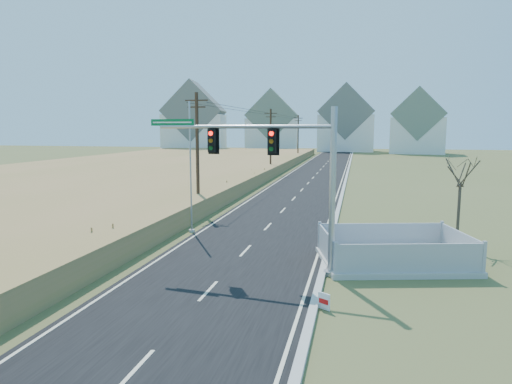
% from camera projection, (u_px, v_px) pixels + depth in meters
% --- Properties ---
extents(ground, '(260.00, 260.00, 0.00)m').
position_uv_depth(ground, '(223.00, 276.00, 19.59)').
color(ground, '#545A2B').
rests_on(ground, ground).
extents(road, '(8.00, 180.00, 0.06)m').
position_uv_depth(road, '(320.00, 171.00, 67.92)').
color(road, black).
rests_on(road, ground).
extents(curb, '(0.30, 180.00, 0.18)m').
position_uv_depth(curb, '(348.00, 171.00, 67.01)').
color(curb, '#B2AFA8').
rests_on(curb, ground).
extents(reed_marsh, '(38.00, 110.00, 1.30)m').
position_uv_depth(reed_marsh, '(140.00, 169.00, 63.35)').
color(reed_marsh, '#AE7B4E').
rests_on(reed_marsh, ground).
extents(utility_pole_near, '(1.80, 0.26, 9.00)m').
position_uv_depth(utility_pole_near, '(197.00, 150.00, 34.85)').
color(utility_pole_near, '#422D1E').
rests_on(utility_pole_near, ground).
extents(utility_pole_mid, '(1.80, 0.26, 9.00)m').
position_uv_depth(utility_pole_mid, '(271.00, 140.00, 63.84)').
color(utility_pole_mid, '#422D1E').
rests_on(utility_pole_mid, ground).
extents(utility_pole_far, '(1.80, 0.26, 9.00)m').
position_uv_depth(utility_pole_far, '(298.00, 137.00, 92.84)').
color(utility_pole_far, '#422D1E').
rests_on(utility_pole_far, ground).
extents(condo_nw, '(17.69, 13.38, 19.05)m').
position_uv_depth(condo_nw, '(194.00, 123.00, 123.39)').
color(condo_nw, white).
rests_on(condo_nw, ground).
extents(condo_nnw, '(14.93, 11.17, 17.03)m').
position_uv_depth(condo_nnw, '(272.00, 126.00, 126.91)').
color(condo_nnw, white).
rests_on(condo_nnw, ground).
extents(condo_n, '(15.27, 10.20, 18.54)m').
position_uv_depth(condo_n, '(346.00, 124.00, 126.37)').
color(condo_n, white).
rests_on(condo_n, ground).
extents(condo_ne, '(14.12, 10.51, 16.52)m').
position_uv_depth(condo_ne, '(418.00, 126.00, 114.85)').
color(condo_ne, white).
rests_on(condo_ne, ground).
extents(traffic_signal_mast, '(8.98, 1.41, 7.20)m').
position_uv_depth(traffic_signal_mast, '(290.00, 172.00, 19.73)').
color(traffic_signal_mast, '#9EA0A5').
rests_on(traffic_signal_mast, ground).
extents(fence_enclosure, '(7.48, 5.96, 1.51)m').
position_uv_depth(fence_enclosure, '(393.00, 258.00, 21.30)').
color(fence_enclosure, '#B7B5AD').
rests_on(fence_enclosure, ground).
extents(open_sign, '(0.43, 0.29, 0.59)m').
position_uv_depth(open_sign, '(324.00, 301.00, 15.90)').
color(open_sign, white).
rests_on(open_sign, ground).
extents(flagpole, '(0.36, 0.36, 7.90)m').
position_uv_depth(flagpole, '(191.00, 181.00, 27.49)').
color(flagpole, '#B7B5AD').
rests_on(flagpole, ground).
extents(bare_tree, '(1.93, 1.93, 5.12)m').
position_uv_depth(bare_tree, '(461.00, 170.00, 23.83)').
color(bare_tree, '#4C3F33').
rests_on(bare_tree, ground).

